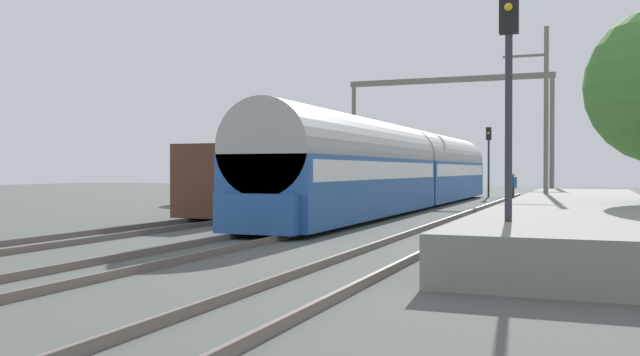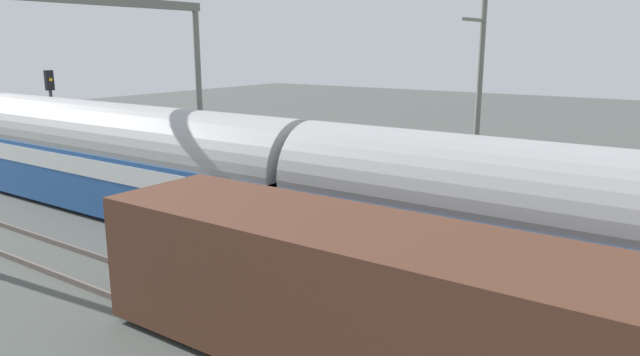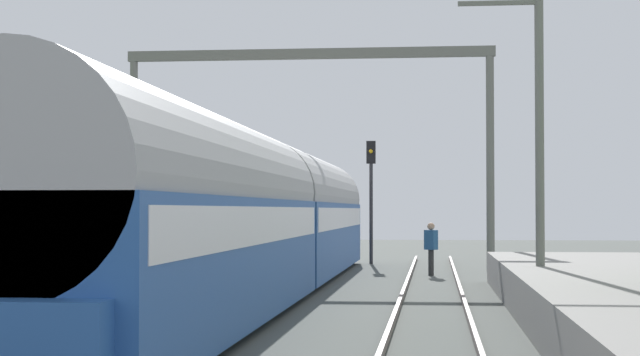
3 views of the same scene
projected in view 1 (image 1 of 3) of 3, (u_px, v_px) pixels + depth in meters
The scene contains 13 objects.
ground at pixel (332, 224), 24.17m from camera, with size 120.00×120.00×0.00m, color #4E534E.
track_far_west at pixel (223, 218), 25.77m from camera, with size 1.52×60.00×0.16m.
track_west at pixel (332, 222), 24.17m from camera, with size 1.52×60.00×0.16m.
track_east at pixel (455, 225), 22.57m from camera, with size 1.52×60.00×0.16m.
platform at pixel (580, 213), 23.03m from camera, with size 4.40×28.00×0.90m.
passenger_train at pixel (406, 169), 33.89m from camera, with size 2.93×32.85×3.82m.
freight_car at pixel (280, 180), 30.46m from camera, with size 2.80×13.00×2.70m.
person_crossing at pixel (513, 185), 40.10m from camera, with size 0.46×0.44×1.73m.
railway_signal_near at pixel (509, 90), 13.29m from camera, with size 0.36×0.30×5.46m.
railway_signal_far at pixel (489, 152), 47.81m from camera, with size 0.36×0.30×4.89m.
catenary_gantry at pixel (448, 111), 43.89m from camera, with size 13.11×0.28×7.86m.
catenary_pole_east_mid at pixel (545, 117), 29.05m from camera, with size 1.90×0.20×8.00m.
tree_west_background at pixel (262, 133), 44.42m from camera, with size 4.69×4.69×6.67m.
Camera 1 is at (8.47, -22.62, 1.92)m, focal length 38.44 mm.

